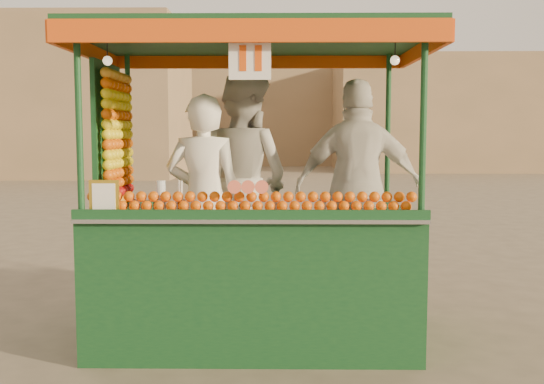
{
  "coord_description": "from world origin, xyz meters",
  "views": [
    {
      "loc": [
        -0.08,
        -5.12,
        1.72
      ],
      "look_at": [
        -0.15,
        0.12,
        1.22
      ],
      "focal_mm": 41.59,
      "sensor_mm": 36.0,
      "label": 1
    }
  ],
  "objects_px": {
    "vendor_middle": "(244,180)",
    "vendor_right": "(358,187)",
    "vendor_left": "(204,200)",
    "juice_cart": "(246,243)"
  },
  "relations": [
    {
      "from": "vendor_left",
      "to": "vendor_middle",
      "type": "bearing_deg",
      "value": -109.92
    },
    {
      "from": "vendor_middle",
      "to": "vendor_right",
      "type": "bearing_deg",
      "value": -158.95
    },
    {
      "from": "vendor_right",
      "to": "vendor_left",
      "type": "bearing_deg",
      "value": 13.91
    },
    {
      "from": "vendor_left",
      "to": "vendor_middle",
      "type": "distance_m",
      "value": 0.71
    },
    {
      "from": "juice_cart",
      "to": "vendor_left",
      "type": "xyz_separation_m",
      "value": [
        -0.35,
        0.08,
        0.34
      ]
    },
    {
      "from": "vendor_middle",
      "to": "vendor_right",
      "type": "xyz_separation_m",
      "value": [
        1.02,
        -0.32,
        -0.04
      ]
    },
    {
      "from": "vendor_middle",
      "to": "vendor_left",
      "type": "bearing_deg",
      "value": 103.6
    },
    {
      "from": "vendor_left",
      "to": "vendor_middle",
      "type": "height_order",
      "value": "vendor_middle"
    },
    {
      "from": "vendor_right",
      "to": "vendor_middle",
      "type": "bearing_deg",
      "value": -16.88
    },
    {
      "from": "juice_cart",
      "to": "vendor_right",
      "type": "distance_m",
      "value": 1.13
    }
  ]
}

